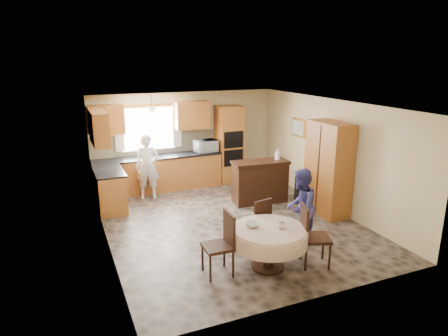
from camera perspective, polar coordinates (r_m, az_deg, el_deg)
name	(u,v)px	position (r m, az deg, el deg)	size (l,w,h in m)	color
floor	(230,223)	(8.53, 0.83, -7.80)	(5.00, 6.00, 0.01)	#6C5A4C
ceiling	(230,104)	(7.88, 0.90, 9.12)	(5.00, 6.00, 0.01)	white
wall_back	(185,139)	(10.86, -5.52, 4.17)	(5.00, 0.02, 2.50)	tan
wall_front	(318,219)	(5.65, 13.28, -7.12)	(5.00, 0.02, 2.50)	tan
wall_left	(103,180)	(7.51, -16.89, -1.65)	(0.02, 6.00, 2.50)	tan
wall_right	(331,155)	(9.38, 15.01, 1.87)	(0.02, 6.00, 2.50)	tan
window	(148,129)	(10.53, -10.76, 5.55)	(1.40, 0.03, 1.10)	white
curtain_left	(119,129)	(10.34, -14.79, 5.41)	(0.22, 0.02, 1.15)	white
curtain_right	(177,125)	(10.65, -6.76, 6.10)	(0.22, 0.02, 1.15)	white
base_cab_back	(159,174)	(10.55, -9.32, -0.83)	(3.30, 0.60, 0.88)	#C57434
counter_back	(158,157)	(10.43, -9.43, 1.59)	(3.30, 0.64, 0.04)	black
base_cab_left	(110,191)	(9.49, -15.95, -3.13)	(0.60, 1.20, 0.88)	#C57434
counter_left	(109,171)	(9.36, -16.16, -0.46)	(0.64, 1.20, 0.04)	black
backsplash	(155,144)	(10.65, -9.87, 3.40)	(3.30, 0.02, 0.55)	tan
wall_cab_left	(106,120)	(10.17, -16.49, 6.61)	(0.85, 0.33, 0.72)	#B96D2E
wall_cab_right	(192,115)	(10.64, -4.57, 7.57)	(0.90, 0.33, 0.72)	#B96D2E
wall_cab_side	(99,127)	(9.13, -17.48, 5.55)	(0.33, 1.20, 0.72)	#B96D2E
oven_tower	(229,144)	(11.01, 0.72, 3.39)	(0.66, 0.62, 2.12)	#C57434
oven_upper	(234,140)	(10.68, 1.40, 4.05)	(0.56, 0.01, 0.45)	black
oven_lower	(234,158)	(10.80, 1.38, 1.45)	(0.56, 0.01, 0.45)	black
pendant	(152,111)	(9.99, -10.31, 8.06)	(0.36, 0.36, 0.18)	beige
sideboard	(260,183)	(9.60, 5.15, -2.13)	(1.34, 0.55, 0.95)	black
space_heater	(305,189)	(9.85, 11.48, -3.01)	(0.43, 0.30, 0.60)	black
cupboard	(328,169)	(9.03, 14.68, -0.08)	(0.54, 1.08, 2.06)	#C57434
dining_table	(269,237)	(6.64, 6.42, -9.77)	(1.26, 1.26, 0.71)	black
chair_left	(222,241)	(6.45, -0.23, -10.34)	(0.45, 0.45, 1.03)	black
chair_back	(259,220)	(7.36, 5.03, -7.40)	(0.48, 0.48, 0.94)	black
chair_right	(311,233)	(6.84, 12.31, -9.04)	(0.59, 0.59, 1.05)	black
framed_picture	(299,128)	(10.31, 10.61, 5.69)	(0.06, 0.56, 0.46)	gold
microwave	(206,146)	(10.71, -2.63, 3.14)	(0.58, 0.39, 0.32)	silver
person_sink	(148,167)	(9.92, -10.85, 0.18)	(0.58, 0.38, 1.59)	silver
person_dining	(300,207)	(7.48, 10.86, -5.54)	(0.71, 0.55, 1.45)	#3B3A7F
bowl_sideboard	(244,164)	(9.26, 2.84, 0.53)	(0.24, 0.24, 0.06)	#B2B2B2
bottle_sideboard	(277,155)	(9.64, 7.65, 1.84)	(0.13, 0.13, 0.33)	silver
cup_table	(282,225)	(6.58, 8.23, -8.09)	(0.13, 0.13, 0.10)	#B2B2B2
bowl_table	(252,225)	(6.59, 4.05, -8.08)	(0.22, 0.22, 0.07)	#B2B2B2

